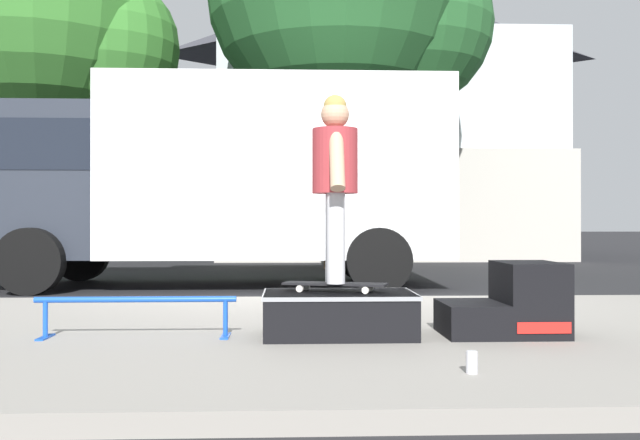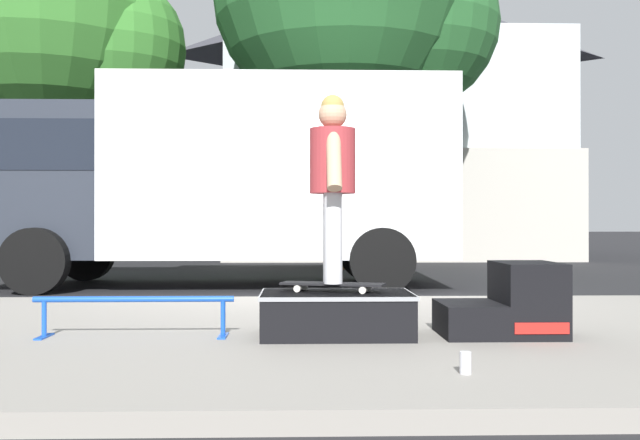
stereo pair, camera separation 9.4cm
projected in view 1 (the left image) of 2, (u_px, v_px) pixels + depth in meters
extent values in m
plane|color=black|center=(333.00, 302.00, 8.73)|extent=(140.00, 140.00, 0.00)
cube|color=gray|center=(355.00, 336.00, 5.74)|extent=(50.00, 5.00, 0.12)
cube|color=black|center=(339.00, 314.00, 5.34)|extent=(1.11, 0.70, 0.33)
cube|color=gray|center=(339.00, 294.00, 5.34)|extent=(1.13, 0.72, 0.03)
cube|color=black|center=(471.00, 319.00, 5.38)|extent=(0.44, 0.64, 0.25)
cube|color=black|center=(529.00, 298.00, 5.40)|extent=(0.44, 0.64, 0.55)
cube|color=red|center=(544.00, 328.00, 5.08)|extent=(0.39, 0.01, 0.08)
cylinder|color=blue|center=(136.00, 299.00, 5.27)|extent=(1.47, 0.04, 0.04)
cylinder|color=blue|center=(45.00, 319.00, 5.24)|extent=(0.04, 0.04, 0.28)
cube|color=blue|center=(45.00, 337.00, 5.24)|extent=(0.06, 0.28, 0.01)
cylinder|color=blue|center=(225.00, 318.00, 5.30)|extent=(0.04, 0.04, 0.28)
cube|color=blue|center=(225.00, 336.00, 5.30)|extent=(0.06, 0.28, 0.01)
cube|color=black|center=(335.00, 284.00, 5.38)|extent=(0.80, 0.42, 0.02)
cylinder|color=silver|center=(370.00, 288.00, 5.41)|extent=(0.06, 0.04, 0.05)
cylinder|color=silver|center=(365.00, 290.00, 5.23)|extent=(0.06, 0.04, 0.05)
cylinder|color=silver|center=(306.00, 287.00, 5.53)|extent=(0.06, 0.04, 0.05)
cylinder|color=silver|center=(300.00, 289.00, 5.36)|extent=(0.06, 0.04, 0.05)
cylinder|color=silver|center=(334.00, 238.00, 5.47)|extent=(0.14, 0.14, 0.67)
cylinder|color=silver|center=(336.00, 238.00, 5.30)|extent=(0.14, 0.14, 0.67)
cylinder|color=#A53338|center=(335.00, 161.00, 5.39)|extent=(0.34, 0.34, 0.49)
cylinder|color=tan|center=(333.00, 165.00, 5.60)|extent=(0.11, 0.30, 0.46)
cylinder|color=tan|center=(337.00, 160.00, 5.17)|extent=(0.11, 0.30, 0.46)
sphere|color=tan|center=(335.00, 115.00, 5.39)|extent=(0.21, 0.21, 0.21)
sphere|color=tan|center=(335.00, 107.00, 5.39)|extent=(0.18, 0.18, 0.18)
cylinder|color=silver|center=(472.00, 363.00, 4.01)|extent=(0.07, 0.07, 0.12)
cylinder|color=silver|center=(472.00, 351.00, 4.01)|extent=(0.06, 0.06, 0.00)
cube|color=white|center=(278.00, 171.00, 10.91)|extent=(5.00, 2.35, 2.60)
cube|color=#282D38|center=(48.00, 184.00, 10.76)|extent=(1.90, 2.16, 2.20)
cube|color=black|center=(48.00, 152.00, 10.76)|extent=(1.92, 2.19, 0.70)
cylinder|color=black|center=(30.00, 261.00, 9.59)|extent=(0.90, 0.28, 0.90)
cylinder|color=black|center=(81.00, 254.00, 11.94)|extent=(0.90, 0.28, 0.90)
cylinder|color=black|center=(379.00, 260.00, 9.79)|extent=(0.90, 0.28, 0.90)
cylinder|color=black|center=(362.00, 253.00, 12.14)|extent=(0.90, 0.28, 0.90)
cylinder|color=brown|center=(42.00, 179.00, 15.80)|extent=(0.56, 0.56, 3.86)
sphere|color=#387A2D|center=(42.00, 18.00, 15.82)|extent=(5.02, 5.02, 5.02)
sphere|color=#387A2D|center=(105.00, 47.00, 15.88)|extent=(3.27, 3.27, 3.27)
cylinder|color=brown|center=(337.00, 172.00, 15.06)|extent=(0.56, 0.56, 4.06)
sphere|color=#235628|center=(408.00, 25.00, 15.14)|extent=(3.56, 3.56, 3.56)
cube|color=silver|center=(378.00, 156.00, 21.73)|extent=(9.00, 7.50, 6.00)
cube|color=#B2ADA3|center=(398.00, 205.00, 17.72)|extent=(9.00, 0.50, 2.80)
pyramid|color=#38383F|center=(378.00, 18.00, 21.74)|extent=(9.54, 7.95, 2.40)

